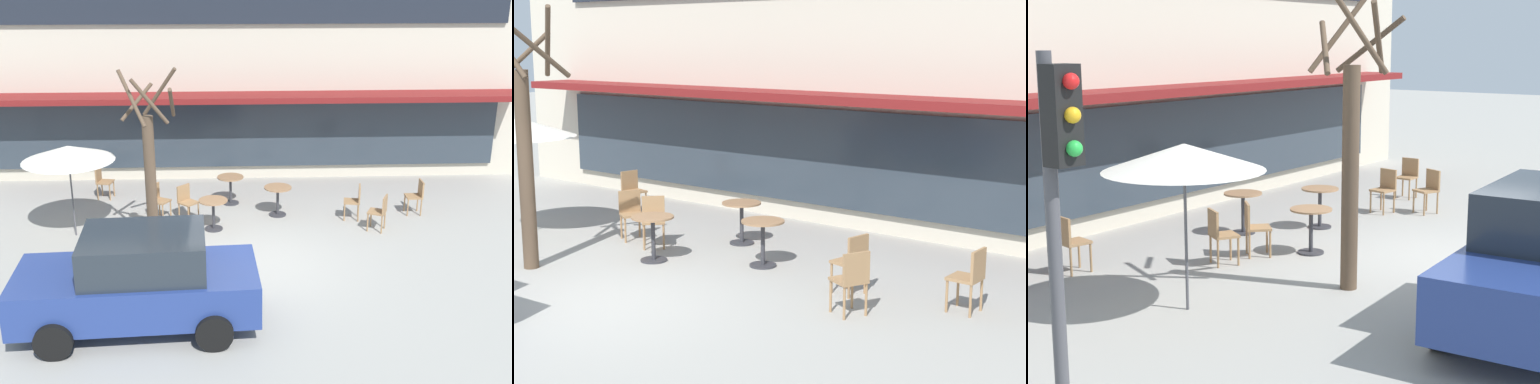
# 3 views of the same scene
# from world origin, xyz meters

# --- Properties ---
(ground_plane) EXTENTS (80.00, 80.00, 0.00)m
(ground_plane) POSITION_xyz_m (0.00, 0.00, 0.00)
(ground_plane) COLOR #9E9B93
(building_facade) EXTENTS (18.69, 9.10, 7.04)m
(building_facade) POSITION_xyz_m (0.00, 9.96, 3.52)
(building_facade) COLOR beige
(building_facade) RESTS_ON ground
(cafe_table_near_wall) EXTENTS (0.70, 0.70, 0.76)m
(cafe_table_near_wall) POSITION_xyz_m (0.79, 2.92, 0.52)
(cafe_table_near_wall) COLOR #333338
(cafe_table_near_wall) RESTS_ON ground
(cafe_table_streetside) EXTENTS (0.70, 0.70, 0.76)m
(cafe_table_streetside) POSITION_xyz_m (-0.40, 3.82, 0.52)
(cafe_table_streetside) COLOR #333338
(cafe_table_streetside) RESTS_ON ground
(cafe_table_by_tree) EXTENTS (0.70, 0.70, 0.76)m
(cafe_table_by_tree) POSITION_xyz_m (-0.83, 2.05, 0.52)
(cafe_table_by_tree) COLOR #333338
(cafe_table_by_tree) RESTS_ON ground
(patio_umbrella_green_folded) EXTENTS (2.10, 2.10, 2.20)m
(patio_umbrella_green_folded) POSITION_xyz_m (-4.09, 1.84, 2.02)
(patio_umbrella_green_folded) COLOR #4C4C51
(patio_umbrella_green_folded) RESTS_ON ground
(cafe_chair_0) EXTENTS (0.47, 0.47, 0.89)m
(cafe_chair_0) POSITION_xyz_m (2.70, 2.57, 0.53)
(cafe_chair_0) COLOR #9E754C
(cafe_chair_0) RESTS_ON ground
(cafe_chair_1) EXTENTS (0.57, 0.57, 0.89)m
(cafe_chair_1) POSITION_xyz_m (-1.51, 2.72, 0.53)
(cafe_chair_1) COLOR #9E754C
(cafe_chair_1) RESTS_ON ground
(cafe_chair_2) EXTENTS (0.53, 0.53, 0.89)m
(cafe_chair_2) POSITION_xyz_m (3.17, 1.81, 0.53)
(cafe_chair_2) COLOR #9E754C
(cafe_chair_2) RESTS_ON ground
(cafe_chair_3) EXTENTS (0.55, 0.55, 0.89)m
(cafe_chair_3) POSITION_xyz_m (-2.23, 2.85, 0.53)
(cafe_chair_3) COLOR #9E754C
(cafe_chair_3) RESTS_ON ground
(cafe_chair_4) EXTENTS (0.41, 0.41, 0.89)m
(cafe_chair_4) POSITION_xyz_m (4.35, 2.87, 0.53)
(cafe_chair_4) COLOR #9E754C
(cafe_chair_4) RESTS_ON ground
(cafe_chair_5) EXTENTS (0.46, 0.46, 0.89)m
(cafe_chair_5) POSITION_xyz_m (-3.90, 4.40, 0.53)
(cafe_chair_5) COLOR #9E754C
(cafe_chair_5) RESTS_ON ground
(parked_sedan) EXTENTS (4.29, 2.20, 1.76)m
(parked_sedan) POSITION_xyz_m (-2.03, -2.28, 0.88)
(parked_sedan) COLOR navy
(parked_sedan) RESTS_ON ground
(street_tree) EXTENTS (1.22, 1.22, 4.12)m
(street_tree) POSITION_xyz_m (-2.08, 0.57, 1.91)
(street_tree) COLOR brown
(street_tree) RESTS_ON ground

